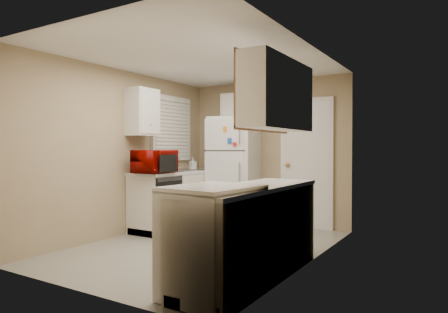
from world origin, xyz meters
The scene contains 19 objects.
floor centered at (0.00, 0.00, 0.00)m, with size 3.80×3.80×0.00m, color #ACAA9E.
ceiling centered at (0.00, 0.00, 2.40)m, with size 3.80×3.80×0.00m, color white.
wall_left centered at (-1.40, 0.00, 1.20)m, with size 3.80×3.80×0.00m, color tan.
wall_right centered at (1.40, 0.00, 1.20)m, with size 3.80×3.80×0.00m, color tan.
wall_back centered at (0.00, 1.90, 1.20)m, with size 2.80×2.80×0.00m, color tan.
wall_front centered at (0.00, -1.90, 1.20)m, with size 2.80×2.80×0.00m, color tan.
left_counter centered at (-1.10, 0.90, 0.45)m, with size 0.60×1.80×0.90m, color silver.
dishwasher centered at (-0.81, 0.30, 0.49)m, with size 0.03×0.58×0.72m, color black.
sink centered at (-1.10, 1.05, 0.86)m, with size 0.54×0.74×0.16m, color gray.
microwave centered at (-1.00, 0.20, 1.05)m, with size 0.34×0.61×0.41m, color #800400.
soap_bottle centered at (-1.15, 1.35, 1.00)m, with size 0.09×0.10×0.21m, color silver.
window_blinds centered at (-1.36, 1.05, 1.60)m, with size 0.10×0.98×1.08m, color silver.
upper_cabinet_left centered at (-1.25, 0.22, 1.80)m, with size 0.30×0.45×0.70m, color silver.
refrigerator centered at (-0.45, 1.61, 0.89)m, with size 0.74×0.71×1.79m, color silver.
cabinet_over_fridge centered at (-0.40, 1.75, 2.00)m, with size 0.70×0.30×0.40m, color silver.
interior_door centered at (0.70, 1.86, 1.02)m, with size 0.86×0.06×2.08m, color silver.
right_counter centered at (1.10, -0.80, 0.45)m, with size 0.60×2.00×0.90m, color silver.
stove centered at (1.05, -1.40, 0.48)m, with size 0.64×0.78×0.95m, color silver.
upper_cabinet_right centered at (1.25, -0.50, 1.80)m, with size 0.30×1.20×0.70m, color silver.
Camera 1 is at (2.88, -4.21, 1.26)m, focal length 32.00 mm.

